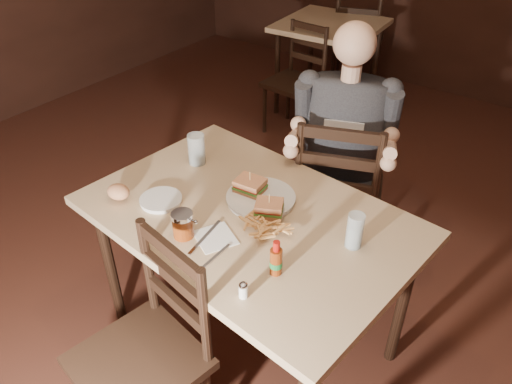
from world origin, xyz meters
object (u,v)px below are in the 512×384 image
Objects in this scene: main_table at (249,227)px; glass_left at (197,149)px; dinner_plate at (261,199)px; hot_sauce at (276,258)px; glass_right at (355,231)px; chair_near at (138,362)px; syrup_dispenser at (183,225)px; bg_chair_near at (293,83)px; bg_chair_far at (357,40)px; diner at (346,119)px; bg_table at (330,33)px; chair_far at (337,193)px; side_plate at (161,201)px.

glass_left is (-0.43, 0.17, 0.14)m from main_table.
dinner_plate is 0.44m from hot_sauce.
glass_right is at bearing -6.13° from glass_left.
syrup_dispenser is (-0.08, 0.37, 0.37)m from chair_near.
main_table is at bearing -58.59° from bg_chair_near.
bg_chair_far is 3.40m from syrup_dispenser.
syrup_dispenser reaches higher than main_table.
glass_left is at bearing 158.47° from main_table.
hot_sauce reaches higher than bg_chair_near.
dinner_plate reaches higher than main_table.
chair_near is 0.97m from glass_left.
bg_chair_far is at bearing 108.32° from main_table.
diner reaches higher than glass_right.
syrup_dispenser reaches higher than bg_chair_near.
syrup_dispenser is (-0.12, -0.26, 0.13)m from main_table.
chair_far is (1.05, -1.75, -0.19)m from bg_table.
side_plate is (0.65, -2.61, 0.10)m from bg_table.
side_plate is (-0.23, 0.10, -0.05)m from syrup_dispenser.
hot_sauce is 0.63m from side_plate.
bg_chair_near is at bearing 127.96° from glass_right.
bg_chair_far reaches higher than side_plate.
chair_near is 0.80m from dinner_plate.
bg_chair_near is 5.85× the size of glass_left.
hot_sauce is (0.23, -0.92, 0.35)m from chair_far.
bg_table is at bearing -80.83° from chair_far.
bg_table is 0.59m from bg_chair_far.
bg_table is 2.96m from hot_sauce.
glass_left is at bearing 170.86° from dinner_plate.
chair_far is 6.84× the size of hot_sauce.
glass_left is at bearing 104.59° from side_plate.
main_table is 9.88× the size of glass_right.
chair_near and glass_left have the same top height.
glass_right is at bearing 96.72° from bg_chair_far.
bg_table is 0.88× the size of chair_far.
bg_chair_near is at bearing 108.01° from glass_left.
chair_far is 1.07× the size of chair_near.
diner is 6.18× the size of hot_sauce.
main_table is 1.65× the size of bg_table.
chair_near is (0.96, -3.08, -0.22)m from bg_table.
bg_table is 2.86m from syrup_dispenser.
glass_left is 0.85× the size of side_plate.
dinner_plate is (-0.06, -0.61, 0.29)m from chair_far.
chair_far is at bearing 65.31° from side_plate.
syrup_dispenser is (-0.17, -0.97, 0.34)m from chair_far.
bg_chair_far is (0.00, 0.55, -0.20)m from bg_table.
hot_sauce is (0.21, -0.88, -0.10)m from diner.
bg_chair_far is 3.24m from side_plate.
bg_chair_far reaches higher than bg_table.
bg_chair_far is 3.36× the size of dinner_plate.
diner is at bearing 44.96° from glass_left.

